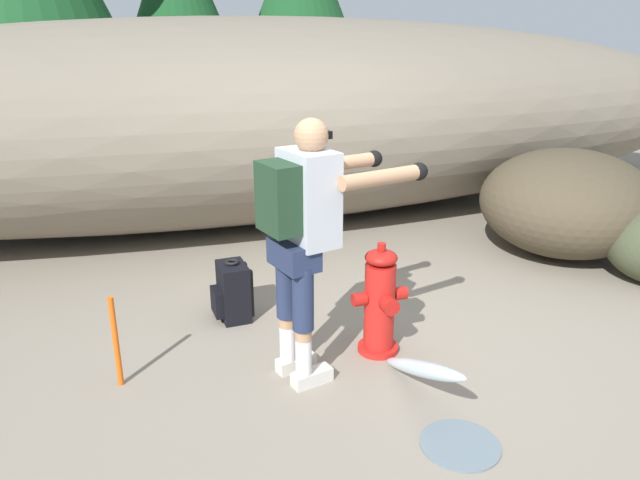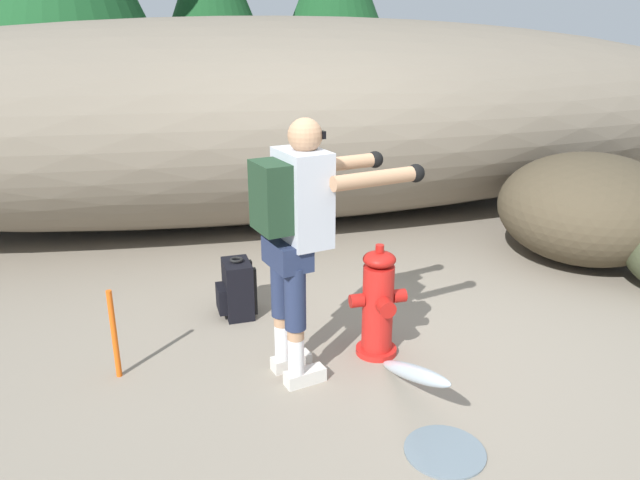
{
  "view_description": "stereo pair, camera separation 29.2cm",
  "coord_description": "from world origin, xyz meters",
  "px_view_note": "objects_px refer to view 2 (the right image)",
  "views": [
    {
      "loc": [
        -1.59,
        -3.32,
        2.11
      ],
      "look_at": [
        -0.33,
        0.29,
        0.75
      ],
      "focal_mm": 33.52,
      "sensor_mm": 36.0,
      "label": 1
    },
    {
      "loc": [
        -1.31,
        -3.41,
        2.11
      ],
      "look_at": [
        -0.33,
        0.29,
        0.75
      ],
      "focal_mm": 33.52,
      "sensor_mm": 36.0,
      "label": 2
    }
  ],
  "objects_px": {
    "utility_worker": "(301,221)",
    "boulder_large": "(588,208)",
    "spare_backpack": "(237,289)",
    "survey_stake": "(114,334)",
    "fire_hydrant": "(378,305)"
  },
  "relations": [
    {
      "from": "utility_worker",
      "to": "boulder_large",
      "type": "height_order",
      "value": "utility_worker"
    },
    {
      "from": "spare_backpack",
      "to": "survey_stake",
      "type": "xyz_separation_m",
      "value": [
        -0.85,
        -0.67,
        0.08
      ]
    },
    {
      "from": "spare_backpack",
      "to": "survey_stake",
      "type": "bearing_deg",
      "value": 36.35
    },
    {
      "from": "utility_worker",
      "to": "survey_stake",
      "type": "xyz_separation_m",
      "value": [
        -1.14,
        0.28,
        -0.73
      ]
    },
    {
      "from": "fire_hydrant",
      "to": "survey_stake",
      "type": "bearing_deg",
      "value": 174.88
    },
    {
      "from": "utility_worker",
      "to": "spare_backpack",
      "type": "bearing_deg",
      "value": 93.8
    },
    {
      "from": "survey_stake",
      "to": "utility_worker",
      "type": "bearing_deg",
      "value": -13.61
    },
    {
      "from": "fire_hydrant",
      "to": "survey_stake",
      "type": "xyz_separation_m",
      "value": [
        -1.7,
        0.15,
        -0.07
      ]
    },
    {
      "from": "fire_hydrant",
      "to": "boulder_large",
      "type": "distance_m",
      "value": 2.8
    },
    {
      "from": "fire_hydrant",
      "to": "boulder_large",
      "type": "xyz_separation_m",
      "value": [
        2.53,
        1.19,
        0.14
      ]
    },
    {
      "from": "utility_worker",
      "to": "spare_backpack",
      "type": "height_order",
      "value": "utility_worker"
    },
    {
      "from": "spare_backpack",
      "to": "fire_hydrant",
      "type": "bearing_deg",
      "value": 133.61
    },
    {
      "from": "utility_worker",
      "to": "survey_stake",
      "type": "distance_m",
      "value": 1.39
    },
    {
      "from": "fire_hydrant",
      "to": "spare_backpack",
      "type": "relative_size",
      "value": 1.68
    },
    {
      "from": "fire_hydrant",
      "to": "boulder_large",
      "type": "relative_size",
      "value": 0.46
    }
  ]
}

